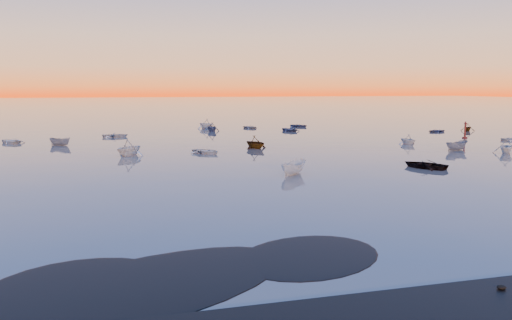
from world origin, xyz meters
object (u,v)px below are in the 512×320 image
object	(u,v)px
boat_near_center	(293,174)
boat_near_left	(206,153)
channel_marker	(465,131)
boat_near_right	(408,144)

from	to	relation	value
boat_near_center	boat_near_left	bearing A→B (deg)	-24.91
channel_marker	boat_near_left	bearing A→B (deg)	-169.93
boat_near_center	channel_marker	xyz separation A→B (m)	(38.21, 25.12, 1.14)
boat_near_left	boat_near_center	xyz separation A→B (m)	(5.61, -17.34, 0.00)
boat_near_center	boat_near_right	world-z (taller)	boat_near_center
boat_near_center	channel_marker	size ratio (longest dim) A/B	1.34
boat_near_center	boat_near_right	bearing A→B (deg)	-93.76
boat_near_left	boat_near_right	xyz separation A→B (m)	(30.21, 2.65, 0.00)
boat_near_left	channel_marker	xyz separation A→B (m)	(43.82, 7.78, 1.14)
boat_near_center	channel_marker	world-z (taller)	channel_marker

